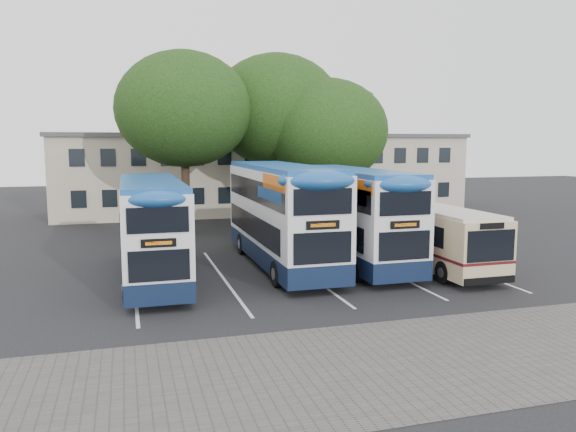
% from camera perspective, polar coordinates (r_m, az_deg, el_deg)
% --- Properties ---
extents(ground, '(120.00, 120.00, 0.00)m').
position_cam_1_polar(ground, '(21.18, 15.79, -7.90)').
color(ground, black).
rests_on(ground, ground).
extents(paving_strip, '(40.00, 6.00, 0.01)m').
position_cam_1_polar(paving_strip, '(16.16, 19.23, -12.88)').
color(paving_strip, '#595654').
rests_on(paving_strip, ground).
extents(bay_lines, '(14.12, 11.00, 0.01)m').
position_cam_1_polar(bay_lines, '(24.04, 1.69, -5.77)').
color(bay_lines, silver).
rests_on(bay_lines, ground).
extents(depot_building, '(32.40, 8.40, 6.20)m').
position_cam_1_polar(depot_building, '(45.64, -2.34, 4.51)').
color(depot_building, '#B6AA93').
rests_on(depot_building, ground).
extents(lamp_post, '(0.25, 1.05, 9.06)m').
position_cam_1_polar(lamp_post, '(40.92, 8.30, 6.80)').
color(lamp_post, gray).
rests_on(lamp_post, ground).
extents(tree_left, '(8.06, 8.06, 10.91)m').
position_cam_1_polar(tree_left, '(34.40, -10.54, 10.61)').
color(tree_left, black).
rests_on(tree_left, ground).
extents(tree_mid, '(8.61, 8.61, 11.30)m').
position_cam_1_polar(tree_mid, '(37.56, -1.18, 10.70)').
color(tree_mid, black).
rests_on(tree_mid, ground).
extents(tree_right, '(7.80, 7.80, 9.57)m').
position_cam_1_polar(tree_right, '(36.25, 3.95, 8.62)').
color(tree_right, black).
rests_on(tree_right, ground).
extents(bus_dd_left, '(2.35, 9.72, 4.05)m').
position_cam_1_polar(bus_dd_left, '(23.13, -13.71, -0.90)').
color(bus_dd_left, '#0F1B37').
rests_on(bus_dd_left, ground).
extents(bus_dd_mid, '(2.64, 10.88, 4.54)m').
position_cam_1_polar(bus_dd_mid, '(24.99, -0.70, 0.55)').
color(bus_dd_mid, '#0F1B37').
rests_on(bus_dd_mid, ground).
extents(bus_dd_right, '(2.52, 10.38, 4.33)m').
position_cam_1_polar(bus_dd_right, '(25.81, 6.35, 0.47)').
color(bus_dd_right, '#0F1B37').
rests_on(bus_dd_right, ground).
extents(bus_single, '(2.32, 9.13, 2.72)m').
position_cam_1_polar(bus_single, '(25.90, 13.88, -1.56)').
color(bus_single, '#CBB287').
rests_on(bus_single, ground).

